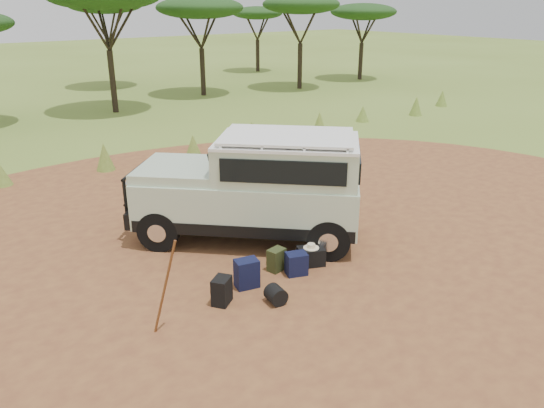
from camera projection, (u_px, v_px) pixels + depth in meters
ground at (273, 274)px, 10.57m from camera, size 140.00×140.00×0.00m
dirt_clearing at (273, 274)px, 10.57m from camera, size 23.00×23.00×0.01m
grass_fringe at (110, 158)px, 16.90m from camera, size 36.60×1.60×0.90m
acacia_treeline at (18, 6)px, 23.90m from camera, size 46.70×13.20×6.26m
safari_vehicle at (256, 190)px, 11.77m from camera, size 4.92×4.91×2.45m
walking_staff at (165, 288)px, 8.43m from camera, size 0.40×0.34×1.67m
backpack_black at (222, 291)px, 9.47m from camera, size 0.46×0.44×0.51m
backpack_navy at (247, 274)px, 10.02m from camera, size 0.49×0.40×0.57m
backpack_olive at (276, 260)px, 10.65m from camera, size 0.38×0.31×0.47m
duffel_navy at (296, 264)px, 10.50m from camera, size 0.49×0.43×0.46m
hard_case at (311, 256)px, 10.90m from camera, size 0.64×0.56×0.38m
stuff_sack at (276, 295)px, 9.51m from camera, size 0.38×0.38×0.33m
safari_hat at (311, 246)px, 10.82m from camera, size 0.32×0.32×0.09m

